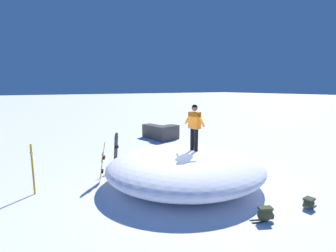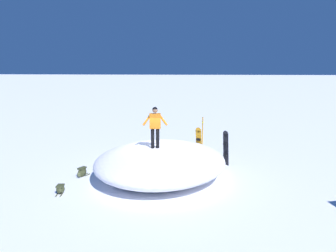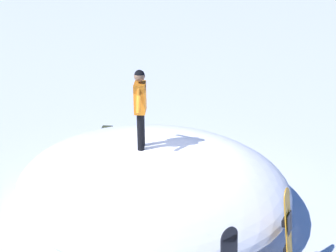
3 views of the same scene
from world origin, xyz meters
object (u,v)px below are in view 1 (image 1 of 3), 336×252
object	(u,v)px
snowboard_primary_upright	(103,162)
backpack_near	(265,214)
snowboard_secondary_upright	(116,151)
trail_marker_pole	(33,168)
snowboarder_standing	(194,123)
backpack_far	(309,203)

from	to	relation	value
snowboard_primary_upright	backpack_near	world-z (taller)	snowboard_primary_upright
snowboard_secondary_upright	backpack_near	world-z (taller)	snowboard_secondary_upright
snowboard_primary_upright	trail_marker_pole	xyz separation A→B (m)	(0.28, 2.23, 0.08)
snowboard_secondary_upright	trail_marker_pole	size ratio (longest dim) A/B	0.96
snowboard_secondary_upright	backpack_near	distance (m)	6.37
snowboarder_standing	backpack_near	xyz separation A→B (m)	(-3.03, -0.05, -2.04)
backpack_near	trail_marker_pole	world-z (taller)	trail_marker_pole
snowboarder_standing	snowboard_primary_upright	bearing A→B (deg)	56.67
backpack_far	snowboarder_standing	bearing A→B (deg)	28.15
backpack_near	backpack_far	world-z (taller)	backpack_near
snowboarder_standing	backpack_near	distance (m)	3.66
snowboard_primary_upright	snowboarder_standing	bearing A→B (deg)	-123.33
snowboarder_standing	backpack_far	bearing A→B (deg)	-151.85
snowboard_primary_upright	backpack_near	size ratio (longest dim) A/B	2.45
trail_marker_pole	backpack_far	bearing A→B (deg)	-128.44
snowboard_secondary_upright	snowboarder_standing	bearing A→B (deg)	-148.71
backpack_near	snowboard_secondary_upright	bearing A→B (deg)	17.28
backpack_near	trail_marker_pole	size ratio (longest dim) A/B	0.38
snowboard_secondary_upright	backpack_near	bearing A→B (deg)	-162.72
snowboard_primary_upright	snowboard_secondary_upright	size ratio (longest dim) A/B	0.97
snowboarder_standing	backpack_near	size ratio (longest dim) A/B	2.56
snowboarder_standing	backpack_far	size ratio (longest dim) A/B	3.03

